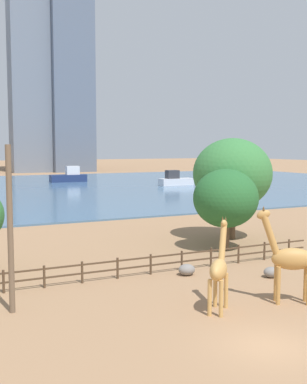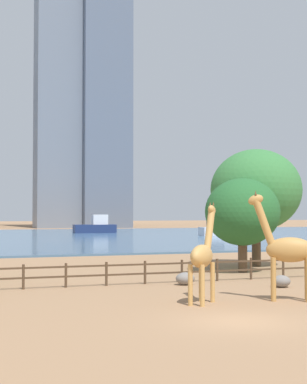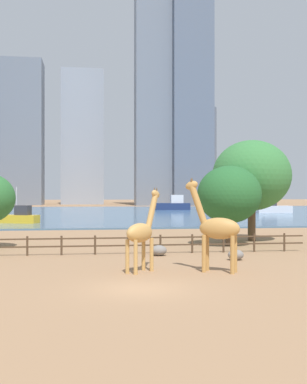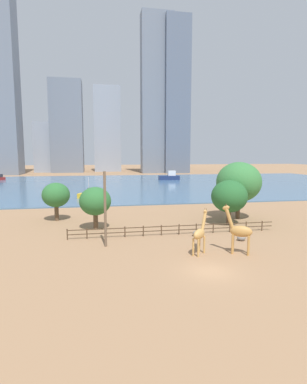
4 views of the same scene
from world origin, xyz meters
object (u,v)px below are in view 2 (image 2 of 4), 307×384
boat_sailboat (96,227)px  boulder_by_pole (281,281)px  tree_left_small (242,212)px  tree_left_large (256,190)px  giraffe_companion (203,256)px  giraffe_tall (286,249)px  boat_ferry (219,229)px  boulder_near_fence (185,279)px

boat_sailboat → boulder_by_pole: bearing=84.8°
tree_left_small → tree_left_large: bearing=49.0°
giraffe_companion → tree_left_large: size_ratio=0.51×
giraffe_tall → boat_ferry: (29.77, 67.43, -1.08)m
giraffe_tall → boulder_by_pole: bearing=-89.7°
boat_sailboat → boat_ferry: bearing=133.3°
boulder_by_pole → tree_left_large: tree_left_large is taller
tree_left_small → giraffe_tall: bearing=-109.6°
giraffe_companion → boat_ferry: size_ratio=0.64×
giraffe_companion → boat_sailboat: (16.95, 86.01, -0.71)m
giraffe_tall → giraffe_companion: (-3.92, 0.56, -0.23)m
giraffe_tall → tree_left_large: tree_left_large is taller
boat_ferry → boulder_by_pole: bearing=-114.0°
tree_left_large → boulder_near_fence: bearing=-137.5°
tree_left_small → boat_ferry: size_ratio=0.90×
boulder_near_fence → boat_sailboat: 81.03m
giraffe_companion → boulder_by_pole: (6.31, 3.68, -1.78)m
boulder_near_fence → boulder_by_pole: 5.22m
giraffe_companion → boulder_near_fence: size_ratio=4.22×
boat_ferry → boulder_near_fence: bearing=-118.3°
boat_sailboat → tree_left_large: bearing=87.6°
giraffe_tall → tree_left_small: bearing=-79.9°
giraffe_companion → tree_left_large: tree_left_large is taller
tree_left_large → tree_left_small: size_ratio=1.39×
boulder_by_pole → tree_left_small: bearing=76.2°
giraffe_tall → tree_left_large: bearing=-85.6°
boat_ferry → boat_sailboat: size_ratio=0.87×
giraffe_tall → tree_left_small: tree_left_small is taller
boat_sailboat → giraffe_companion: bearing=81.0°
giraffe_tall → tree_left_small: 12.97m
tree_left_small → boat_sailboat: tree_left_small is taller
giraffe_tall → boulder_near_fence: (-2.06, 6.97, -1.98)m
boulder_near_fence → boat_sailboat: boat_sailboat is taller
giraffe_companion → boulder_near_fence: 6.89m
giraffe_companion → tree_left_small: size_ratio=0.71×
boulder_near_fence → boat_sailboat: (15.09, 79.61, 1.05)m
boulder_by_pole → boat_sailboat: size_ratio=0.12×
boat_ferry → giraffe_tall: bearing=-114.4°
boulder_by_pole → boat_ferry: 68.87m
boulder_near_fence → tree_left_large: size_ratio=0.12×
giraffe_companion → boat_ferry: bearing=17.3°
giraffe_companion → giraffe_tall: bearing=-54.1°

